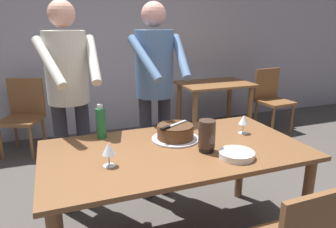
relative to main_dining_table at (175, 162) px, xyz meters
The scene contains 14 objects.
back_wall 2.82m from the main_dining_table, 90.00° to the left, with size 10.00×0.12×2.70m, color #ADA8B2.
main_dining_table is the anchor object (origin of this frame).
cake_on_platter 0.22m from the main_dining_table, 68.75° to the left, with size 0.34×0.34×0.11m.
cake_knife 0.24m from the main_dining_table, 92.55° to the left, with size 0.25×0.15×0.02m.
plate_stack 0.42m from the main_dining_table, 42.52° to the right, with size 0.22×0.22×0.04m.
wine_glass_near 0.52m from the main_dining_table, 166.14° to the right, with size 0.08×0.08×0.14m.
wine_glass_far 0.63m from the main_dining_table, ahead, with size 0.08×0.08×0.14m.
water_bottle 0.61m from the main_dining_table, 139.05° to the left, with size 0.07×0.07×0.25m.
hurricane_lamp 0.29m from the main_dining_table, 34.73° to the right, with size 0.11×0.11×0.21m.
person_cutting_cake 0.81m from the main_dining_table, 83.08° to the left, with size 0.47×0.56×1.72m.
person_standing_beside 1.03m from the main_dining_table, 130.89° to the left, with size 0.46×0.57×1.72m.
background_table 2.48m from the main_dining_table, 55.26° to the left, with size 1.00×0.70×0.74m.
background_chair_0 2.99m from the main_dining_table, 39.43° to the left, with size 0.47×0.47×0.90m.
background_chair_1 2.50m from the main_dining_table, 116.17° to the left, with size 0.57×0.57×0.90m.
Camera 1 is at (-0.73, -1.79, 1.56)m, focal length 33.36 mm.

